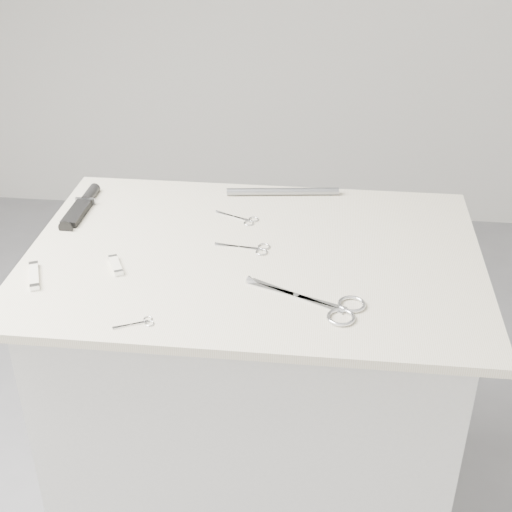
# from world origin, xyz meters

# --- Properties ---
(plinth) EXTENTS (0.90, 0.60, 0.90)m
(plinth) POSITION_xyz_m (0.00, 0.00, 0.45)
(plinth) COLOR silver
(plinth) RESTS_ON ground
(display_board) EXTENTS (1.00, 0.70, 0.02)m
(display_board) POSITION_xyz_m (0.00, 0.00, 0.91)
(display_board) COLOR beige
(display_board) RESTS_ON plinth
(large_shears) EXTENTS (0.24, 0.15, 0.01)m
(large_shears) POSITION_xyz_m (0.17, -0.19, 0.92)
(large_shears) COLOR silver
(large_shears) RESTS_ON display_board
(embroidery_scissors_a) EXTENTS (0.12, 0.05, 0.00)m
(embroidery_scissors_a) POSITION_xyz_m (-0.00, 0.02, 0.92)
(embroidery_scissors_a) COLOR silver
(embroidery_scissors_a) RESTS_ON display_board
(embroidery_scissors_b) EXTENTS (0.11, 0.07, 0.00)m
(embroidery_scissors_b) POSITION_xyz_m (-0.04, 0.15, 0.92)
(embroidery_scissors_b) COLOR silver
(embroidery_scissors_b) RESTS_ON display_board
(tiny_scissors) EXTENTS (0.08, 0.05, 0.00)m
(tiny_scissors) POSITION_xyz_m (-0.19, -0.29, 0.92)
(tiny_scissors) COLOR silver
(tiny_scissors) RESTS_ON display_board
(sheathed_knife) EXTENTS (0.05, 0.21, 0.03)m
(sheathed_knife) POSITION_xyz_m (-0.44, 0.17, 0.93)
(sheathed_knife) COLOR black
(sheathed_knife) RESTS_ON display_board
(pocket_knife_a) EXTENTS (0.06, 0.10, 0.01)m
(pocket_knife_a) POSITION_xyz_m (-0.44, -0.15, 0.93)
(pocket_knife_a) COLOR white
(pocket_knife_a) RESTS_ON display_board
(pocket_knife_b) EXTENTS (0.05, 0.07, 0.01)m
(pocket_knife_b) POSITION_xyz_m (-0.28, -0.10, 0.92)
(pocket_knife_b) COLOR white
(pocket_knife_b) RESTS_ON display_board
(metal_rail) EXTENTS (0.29, 0.05, 0.02)m
(metal_rail) POSITION_xyz_m (0.04, 0.30, 0.93)
(metal_rail) COLOR gray
(metal_rail) RESTS_ON display_board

